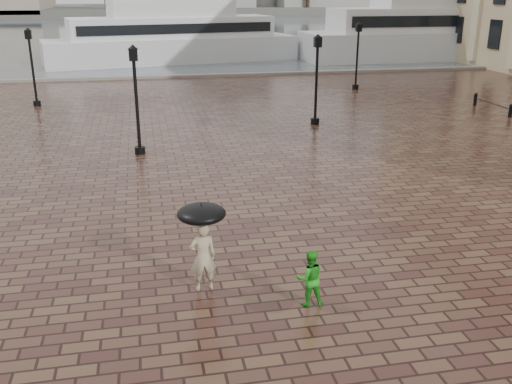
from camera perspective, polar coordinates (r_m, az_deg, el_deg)
ground at (r=16.56m, az=10.06°, el=-4.33°), size 300.00×300.00×0.00m
harbour_water at (r=106.40m, az=-8.53°, el=15.87°), size 240.00×240.00×0.00m
quay_edge at (r=46.87m, az=-4.24°, el=11.45°), size 80.00×0.60×0.30m
far_shore at (r=174.22m, az=-9.89°, el=17.53°), size 300.00×60.00×2.00m
street_lamps at (r=32.11m, az=-3.69°, el=11.88°), size 21.44×14.44×4.40m
adult_pedestrian at (r=13.22m, az=-5.32°, el=-6.47°), size 0.64×0.44×1.69m
child_pedestrian at (r=12.72m, az=5.39°, el=-8.56°), size 0.66×0.52×1.30m
ferry_near at (r=56.65m, az=-8.32°, el=15.10°), size 24.38×10.13×7.78m
ferry_far at (r=61.94m, az=17.99°, el=15.13°), size 27.95×7.11×9.13m
umbrella at (r=12.79m, az=-5.47°, el=-2.18°), size 1.10×1.10×1.14m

